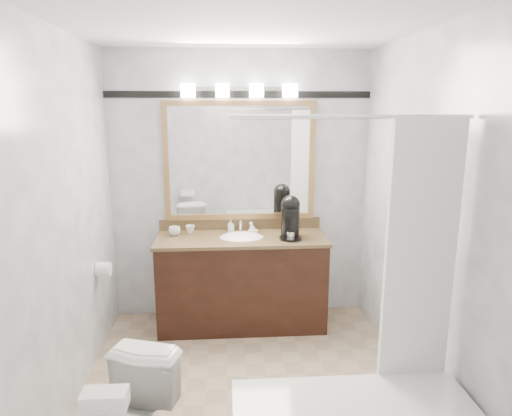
{
  "coord_description": "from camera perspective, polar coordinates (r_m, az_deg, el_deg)",
  "views": [
    {
      "loc": [
        -0.14,
        -2.92,
        2.01
      ],
      "look_at": [
        0.09,
        0.35,
        1.27
      ],
      "focal_mm": 32.0,
      "sensor_mm": 36.0,
      "label": 1
    }
  ],
  "objects": [
    {
      "name": "cup_right",
      "position": [
        4.24,
        -8.21,
        -2.68
      ],
      "size": [
        0.11,
        0.11,
        0.08
      ],
      "primitive_type": "imported",
      "rotation": [
        0.0,
        0.0,
        0.39
      ],
      "color": "white",
      "rests_on": "vanity"
    },
    {
      "name": "mirror",
      "position": [
        4.24,
        -2.04,
        5.86
      ],
      "size": [
        1.4,
        0.04,
        1.1
      ],
      "color": "#AD7F4E",
      "rests_on": "room"
    },
    {
      "name": "vanity_light_bar",
      "position": [
        4.16,
        -2.08,
        14.47
      ],
      "size": [
        1.02,
        0.14,
        0.12
      ],
      "color": "silver",
      "rests_on": "room"
    },
    {
      "name": "soap_bottle_b",
      "position": [
        4.27,
        -0.49,
        -2.47
      ],
      "size": [
        0.07,
        0.07,
        0.07
      ],
      "primitive_type": "imported",
      "rotation": [
        0.0,
        0.0,
        -0.36
      ],
      "color": "white",
      "rests_on": "vanity"
    },
    {
      "name": "cup_left",
      "position": [
        4.21,
        -10.14,
        -2.85
      ],
      "size": [
        0.14,
        0.14,
        0.08
      ],
      "primitive_type": "imported",
      "rotation": [
        0.0,
        0.0,
        0.42
      ],
      "color": "white",
      "rests_on": "vanity"
    },
    {
      "name": "vanity",
      "position": [
        4.25,
        -1.8,
        -8.9
      ],
      "size": [
        1.53,
        0.58,
        0.97
      ],
      "color": "black",
      "rests_on": "ground"
    },
    {
      "name": "soap_bar",
      "position": [
        4.23,
        -0.38,
        -2.96
      ],
      "size": [
        0.09,
        0.06,
        0.03
      ],
      "primitive_type": "cube",
      "rotation": [
        0.0,
        0.0,
        -0.08
      ],
      "color": "beige",
      "rests_on": "vanity"
    },
    {
      "name": "room",
      "position": [
        3.03,
        -1.14,
        -1.79
      ],
      "size": [
        2.42,
        2.62,
        2.52
      ],
      "color": "tan",
      "rests_on": "ground"
    },
    {
      "name": "coffee_maker",
      "position": [
        4.05,
        4.33,
        -1.02
      ],
      "size": [
        0.2,
        0.25,
        0.38
      ],
      "rotation": [
        0.0,
        0.0,
        -0.08
      ],
      "color": "black",
      "rests_on": "vanity"
    },
    {
      "name": "tp_roll",
      "position": [
        3.95,
        -18.52,
        -7.29
      ],
      "size": [
        0.11,
        0.12,
        0.12
      ],
      "primitive_type": "cylinder",
      "rotation": [
        0.0,
        1.57,
        0.0
      ],
      "color": "white",
      "rests_on": "room"
    },
    {
      "name": "accent_stripe",
      "position": [
        4.22,
        -2.11,
        13.99
      ],
      "size": [
        2.4,
        0.01,
        0.06
      ],
      "primitive_type": "cube",
      "color": "black",
      "rests_on": "room"
    },
    {
      "name": "tissue_box",
      "position": [
        2.27,
        -18.37,
        -21.77
      ],
      "size": [
        0.2,
        0.11,
        0.08
      ],
      "primitive_type": "cube",
      "rotation": [
        0.0,
        0.0,
        -0.01
      ],
      "color": "white",
      "rests_on": "toilet"
    },
    {
      "name": "soap_bottle_a",
      "position": [
        4.26,
        -3.16,
        -2.27
      ],
      "size": [
        0.06,
        0.06,
        0.11
      ],
      "primitive_type": "imported",
      "rotation": [
        0.0,
        0.0,
        0.16
      ],
      "color": "white",
      "rests_on": "vanity"
    }
  ]
}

